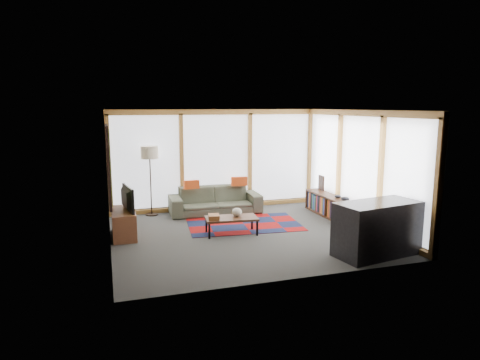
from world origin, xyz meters
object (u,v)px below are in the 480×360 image
object	(u,v)px
television	(124,199)
bar_counter	(377,229)
bookshelf	(332,207)
coffee_table	(231,226)
tv_console	(124,223)
sofa	(215,200)
floor_lamp	(151,181)

from	to	relation	value
television	bar_counter	world-z (taller)	television
bookshelf	bar_counter	xyz separation A→B (m)	(-0.56, -2.61, 0.23)
coffee_table	tv_console	distance (m)	2.24
tv_console	television	distance (m)	0.53
sofa	tv_console	size ratio (longest dim) A/B	2.06
coffee_table	bookshelf	size ratio (longest dim) A/B	0.52
bookshelf	tv_console	distance (m)	4.90
television	sofa	bearing A→B (deg)	-68.41
television	bookshelf	bearing A→B (deg)	-98.32
television	tv_console	bearing A→B (deg)	19.39
coffee_table	bar_counter	xyz separation A→B (m)	(2.16, -2.03, 0.31)
coffee_table	television	distance (m)	2.30
floor_lamp	bookshelf	size ratio (longest dim) A/B	0.82
coffee_table	tv_console	world-z (taller)	tv_console
bar_counter	sofa	bearing A→B (deg)	108.16
bookshelf	television	bearing A→B (deg)	-178.78
coffee_table	bar_counter	size ratio (longest dim) A/B	0.70
floor_lamp	sofa	bearing A→B (deg)	-10.21
coffee_table	bar_counter	bearing A→B (deg)	-43.21
sofa	bar_counter	distance (m)	4.39
coffee_table	bar_counter	distance (m)	2.98
sofa	television	size ratio (longest dim) A/B	2.59
television	bar_counter	size ratio (longest dim) A/B	0.57
sofa	coffee_table	distance (m)	1.86
television	coffee_table	bearing A→B (deg)	-111.89
coffee_table	bookshelf	xyz separation A→B (m)	(2.72, 0.58, 0.08)
floor_lamp	bar_counter	size ratio (longest dim) A/B	1.11
television	bar_counter	distance (m)	5.00
bookshelf	television	distance (m)	4.91
sofa	bookshelf	world-z (taller)	sofa
floor_lamp	tv_console	world-z (taller)	floor_lamp
sofa	floor_lamp	xyz separation A→B (m)	(-1.56, 0.28, 0.53)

